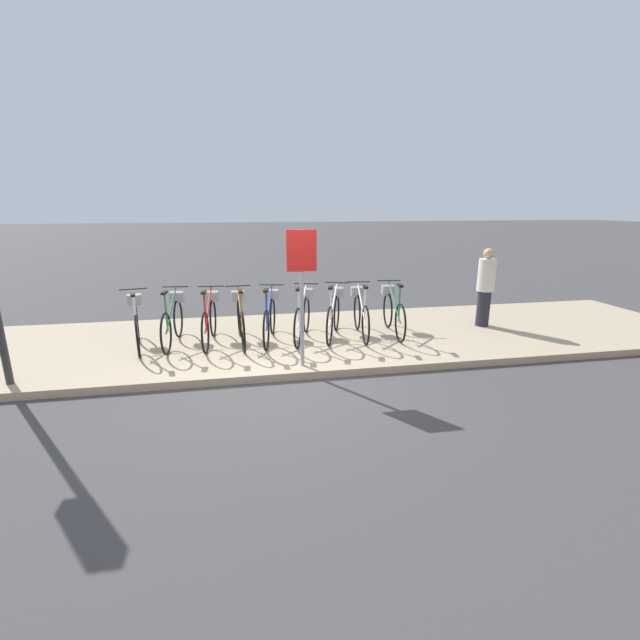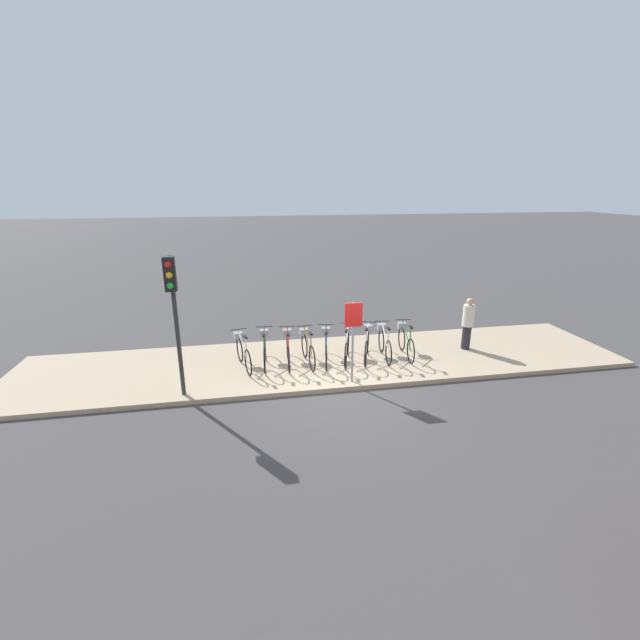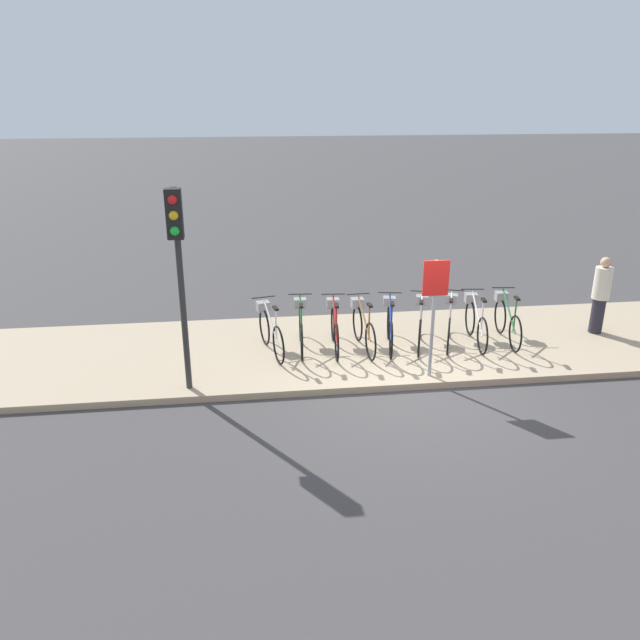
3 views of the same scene
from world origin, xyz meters
TOP-DOWN VIEW (x-y plane):
  - ground_plane at (0.00, 0.00)m, footprint 120.00×120.00m
  - sidewalk at (0.00, 1.80)m, footprint 17.03×3.59m
  - parked_bicycle_0 at (-2.33, 1.71)m, footprint 0.53×1.66m
  - parked_bicycle_1 at (-1.73, 1.80)m, footprint 0.46×1.69m
  - parked_bicycle_2 at (-1.09, 1.72)m, footprint 0.46×1.69m
  - parked_bicycle_3 at (-0.55, 1.67)m, footprint 0.46×1.69m
  - parked_bicycle_4 at (-0.02, 1.68)m, footprint 0.49×1.67m
  - parked_bicycle_5 at (0.59, 1.69)m, footprint 0.64×1.63m
  - parked_bicycle_6 at (1.17, 1.70)m, footprint 0.69×1.61m
  - parked_bicycle_7 at (1.68, 1.68)m, footprint 0.46×1.69m
  - parked_bicycle_8 at (2.33, 1.71)m, footprint 0.46×1.69m
  - pedestrian at (4.34, 1.87)m, footprint 0.34×0.34m
  - traffic_light at (-3.75, 0.24)m, footprint 0.24×0.40m
  - sign_post at (0.37, 0.29)m, footprint 0.44×0.07m

SIDE VIEW (x-z plane):
  - ground_plane at x=0.00m, z-range 0.00..0.00m
  - sidewalk at x=0.00m, z-range 0.00..0.12m
  - parked_bicycle_0 at x=-2.33m, z-range 0.05..1.09m
  - parked_bicycle_1 at x=-1.73m, z-range 0.05..1.09m
  - parked_bicycle_2 at x=-1.09m, z-range 0.05..1.09m
  - parked_bicycle_3 at x=-0.55m, z-range 0.05..1.09m
  - parked_bicycle_4 at x=-0.02m, z-range 0.05..1.09m
  - parked_bicycle_5 at x=0.59m, z-range 0.05..1.09m
  - parked_bicycle_6 at x=1.17m, z-range 0.05..1.09m
  - parked_bicycle_7 at x=1.68m, z-range 0.05..1.09m
  - parked_bicycle_8 at x=2.33m, z-range 0.05..1.09m
  - pedestrian at x=4.34m, z-range 0.15..1.74m
  - sign_post at x=0.37m, z-range 0.50..2.57m
  - traffic_light at x=-3.75m, z-range 0.86..4.18m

